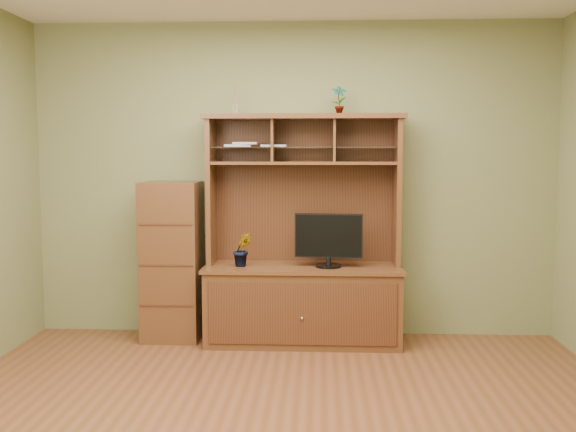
{
  "coord_description": "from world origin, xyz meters",
  "views": [
    {
      "loc": [
        0.23,
        -3.56,
        1.58
      ],
      "look_at": [
        -0.01,
        1.2,
        1.11
      ],
      "focal_mm": 40.0,
      "sensor_mm": 36.0,
      "label": 1
    }
  ],
  "objects": [
    {
      "name": "room",
      "position": [
        0.0,
        0.0,
        1.35
      ],
      "size": [
        4.54,
        4.04,
        2.74
      ],
      "color": "brown",
      "rests_on": "ground"
    },
    {
      "name": "media_hutch",
      "position": [
        0.09,
        1.73,
        0.52
      ],
      "size": [
        1.66,
        0.61,
        1.9
      ],
      "color": "#4F2D16",
      "rests_on": "room"
    },
    {
      "name": "monitor",
      "position": [
        0.3,
        1.64,
        0.88
      ],
      "size": [
        0.56,
        0.21,
        0.44
      ],
      "rotation": [
        0.0,
        0.0,
        -0.09
      ],
      "color": "black",
      "rests_on": "media_hutch"
    },
    {
      "name": "orchid_plant",
      "position": [
        -0.4,
        1.65,
        0.79
      ],
      "size": [
        0.18,
        0.15,
        0.28
      ],
      "primitive_type": "imported",
      "rotation": [
        0.0,
        0.0,
        0.2
      ],
      "color": "#386121",
      "rests_on": "media_hutch"
    },
    {
      "name": "top_plant",
      "position": [
        0.38,
        1.8,
        2.02
      ],
      "size": [
        0.14,
        0.1,
        0.24
      ],
      "primitive_type": "imported",
      "rotation": [
        0.0,
        0.0,
        0.14
      ],
      "color": "#396A25",
      "rests_on": "media_hutch"
    },
    {
      "name": "reed_diffuser",
      "position": [
        -0.48,
        1.8,
        2.0
      ],
      "size": [
        0.05,
        0.05,
        0.25
      ],
      "color": "silver",
      "rests_on": "media_hutch"
    },
    {
      "name": "magazines",
      "position": [
        -0.34,
        1.8,
        1.65
      ],
      "size": [
        0.53,
        0.19,
        0.04
      ],
      "color": "#AEADB2",
      "rests_on": "media_hutch"
    },
    {
      "name": "side_cabinet",
      "position": [
        -1.02,
        1.76,
        0.67
      ],
      "size": [
        0.48,
        0.44,
        1.34
      ],
      "color": "#4F2D16",
      "rests_on": "room"
    }
  ]
}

